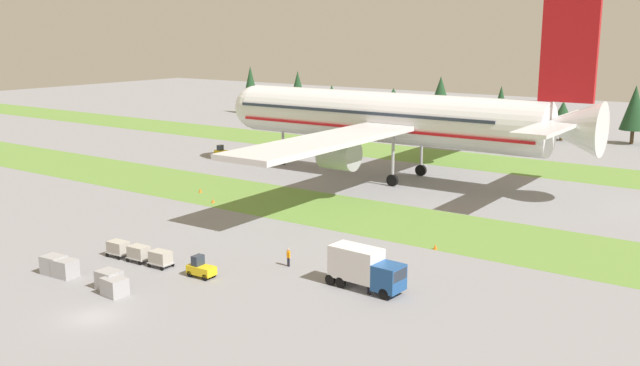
% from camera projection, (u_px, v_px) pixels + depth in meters
% --- Properties ---
extents(ground_plane, '(400.00, 400.00, 0.00)m').
position_uv_depth(ground_plane, '(93.00, 317.00, 55.46)').
color(ground_plane, gray).
extents(grass_strip_near, '(320.00, 14.85, 0.01)m').
position_uv_depth(grass_strip_near, '(358.00, 215.00, 85.97)').
color(grass_strip_near, olive).
rests_on(grass_strip_near, ground).
extents(grass_strip_far, '(320.00, 14.85, 0.01)m').
position_uv_depth(grass_strip_far, '(492.00, 163.00, 119.24)').
color(grass_strip_far, olive).
rests_on(grass_strip_far, ground).
extents(airliner, '(58.78, 72.69, 25.42)m').
position_uv_depth(airliner, '(392.00, 118.00, 104.86)').
color(airliner, silver).
rests_on(airliner, ground).
extents(baggage_tug, '(2.65, 1.40, 1.97)m').
position_uv_depth(baggage_tug, '(201.00, 268.00, 64.24)').
color(baggage_tug, yellow).
rests_on(baggage_tug, ground).
extents(cargo_dolly_lead, '(2.25, 1.58, 1.55)m').
position_uv_depth(cargo_dolly_lead, '(161.00, 258.00, 66.91)').
color(cargo_dolly_lead, '#A3A3A8').
rests_on(cargo_dolly_lead, ground).
extents(cargo_dolly_second, '(2.25, 1.58, 1.55)m').
position_uv_depth(cargo_dolly_second, '(139.00, 252.00, 68.46)').
color(cargo_dolly_second, '#A3A3A8').
rests_on(cargo_dolly_second, ground).
extents(cargo_dolly_third, '(2.25, 1.58, 1.55)m').
position_uv_depth(cargo_dolly_third, '(118.00, 247.00, 70.01)').
color(cargo_dolly_third, '#A3A3A8').
rests_on(cargo_dolly_third, ground).
extents(catering_truck, '(7.06, 2.66, 3.58)m').
position_uv_depth(catering_truck, '(365.00, 267.00, 61.00)').
color(catering_truck, '#1E4C8E').
rests_on(catering_truck, ground).
extents(pushback_tractor, '(2.62, 1.34, 1.97)m').
position_uv_depth(pushback_tractor, '(222.00, 152.00, 125.33)').
color(pushback_tractor, yellow).
rests_on(pushback_tractor, ground).
extents(ground_crew_marshaller, '(0.56, 0.36, 1.74)m').
position_uv_depth(ground_crew_marshaller, '(369.00, 284.00, 59.96)').
color(ground_crew_marshaller, black).
rests_on(ground_crew_marshaller, ground).
extents(ground_crew_loader, '(0.49, 0.36, 1.74)m').
position_uv_depth(ground_crew_loader, '(288.00, 256.00, 67.15)').
color(ground_crew_loader, black).
rests_on(ground_crew_loader, ground).
extents(uld_container_0, '(2.14, 1.79, 1.69)m').
position_uv_depth(uld_container_0, '(54.00, 265.00, 65.09)').
color(uld_container_0, '#A3A3A8').
rests_on(uld_container_0, ground).
extents(uld_container_1, '(2.11, 1.74, 1.62)m').
position_uv_depth(uld_container_1, '(65.00, 268.00, 64.30)').
color(uld_container_1, '#A3A3A8').
rests_on(uld_container_1, ground).
extents(uld_container_2, '(2.14, 1.78, 1.51)m').
position_uv_depth(uld_container_2, '(115.00, 287.00, 59.83)').
color(uld_container_2, '#A3A3A8').
rests_on(uld_container_2, ground).
extents(uld_container_3, '(2.00, 1.60, 1.64)m').
position_uv_depth(uld_container_3, '(109.00, 280.00, 61.25)').
color(uld_container_3, '#A3A3A8').
rests_on(uld_container_3, ground).
extents(taxiway_marker_0, '(0.44, 0.44, 0.51)m').
position_uv_depth(taxiway_marker_0, '(213.00, 201.00, 91.90)').
color(taxiway_marker_0, orange).
rests_on(taxiway_marker_0, ground).
extents(taxiway_marker_1, '(0.44, 0.44, 0.58)m').
position_uv_depth(taxiway_marker_1, '(200.00, 190.00, 97.65)').
color(taxiway_marker_1, orange).
rests_on(taxiway_marker_1, ground).
extents(taxiway_marker_2, '(0.44, 0.44, 0.53)m').
position_uv_depth(taxiway_marker_2, '(435.00, 247.00, 72.43)').
color(taxiway_marker_2, orange).
rests_on(taxiway_marker_2, ground).
extents(distant_tree_line, '(165.66, 11.09, 12.43)m').
position_uv_depth(distant_tree_line, '(594.00, 108.00, 139.87)').
color(distant_tree_line, '#4C3823').
rests_on(distant_tree_line, ground).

